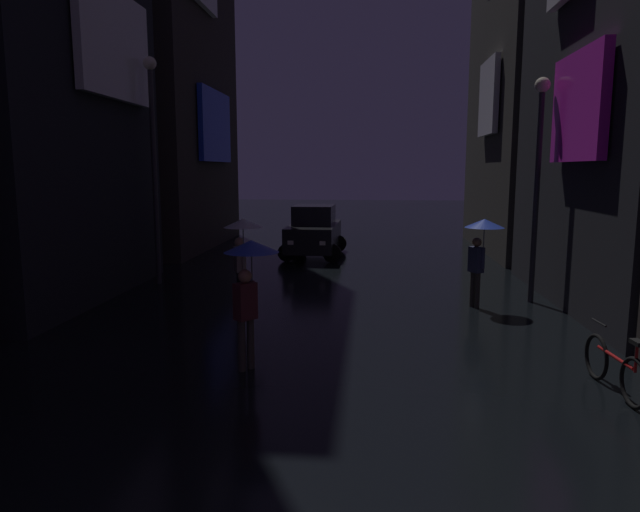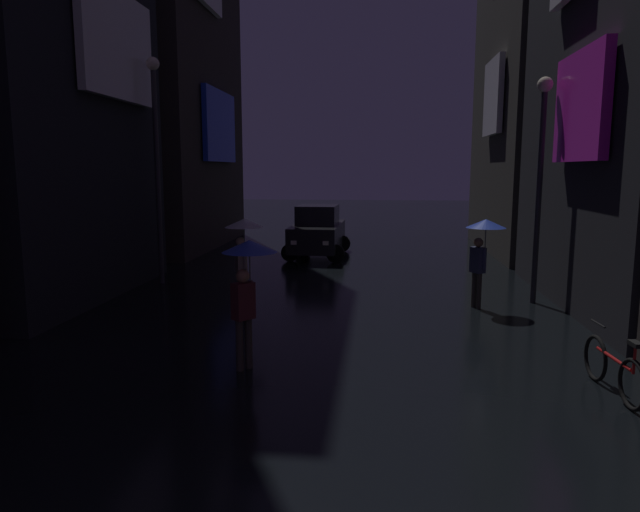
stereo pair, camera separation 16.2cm
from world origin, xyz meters
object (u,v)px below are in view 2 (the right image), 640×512
pedestrian_midstreet_centre_blue (247,268)px  pedestrian_foreground_right_clear (243,238)px  car_distant (318,232)px  pedestrian_foreground_left_blue (483,238)px  streetlamp_right_far (541,164)px  bicycle_parked_at_storefront (613,369)px  streetlamp_left_far (156,147)px

pedestrian_midstreet_centre_blue → pedestrian_foreground_right_clear: size_ratio=1.00×
car_distant → pedestrian_foreground_right_clear: bearing=-96.2°
pedestrian_foreground_right_clear → car_distant: (0.89, 8.21, -0.74)m
pedestrian_foreground_left_blue → pedestrian_midstreet_centre_blue: same height
pedestrian_midstreet_centre_blue → pedestrian_foreground_right_clear: same height
car_distant → streetlamp_right_far: size_ratio=0.78×
car_distant → streetlamp_right_far: bearing=-49.0°
streetlamp_right_far → pedestrian_foreground_left_blue: bearing=-150.8°
pedestrian_midstreet_centre_blue → bicycle_parked_at_storefront: (5.52, -0.62, -1.28)m
pedestrian_foreground_left_blue → streetlamp_right_far: streetlamp_right_far is taller
pedestrian_midstreet_centre_blue → pedestrian_foreground_right_clear: 4.15m
pedestrian_foreground_right_clear → bicycle_parked_at_storefront: 8.13m
streetlamp_right_far → pedestrian_midstreet_centre_blue: bearing=-138.4°
pedestrian_foreground_left_blue → streetlamp_right_far: (1.40, 0.78, 1.71)m
pedestrian_foreground_right_clear → bicycle_parked_at_storefront: size_ratio=1.17×
pedestrian_midstreet_centre_blue → streetlamp_left_far: 8.12m
car_distant → streetlamp_left_far: bearing=-125.3°
pedestrian_foreground_left_blue → car_distant: (-4.67, 7.77, -0.74)m
pedestrian_foreground_right_clear → streetlamp_left_far: (-3.05, 2.64, 2.19)m
pedestrian_midstreet_centre_blue → bicycle_parked_at_storefront: 5.70m
pedestrian_foreground_right_clear → pedestrian_foreground_left_blue: bearing=4.6°
pedestrian_foreground_left_blue → bicycle_parked_at_storefront: (1.00, -5.08, -1.28)m
streetlamp_right_far → pedestrian_foreground_right_clear: bearing=-170.0°
bicycle_parked_at_storefront → car_distant: car_distant is taller
bicycle_parked_at_storefront → car_distant: (-5.67, 12.85, 0.54)m
streetlamp_right_far → car_distant: bearing=131.0°
pedestrian_foreground_left_blue → pedestrian_midstreet_centre_blue: 6.35m
streetlamp_left_far → pedestrian_foreground_right_clear: bearing=-40.9°
pedestrian_midstreet_centre_blue → pedestrian_foreground_right_clear: (-1.03, 4.02, 0.00)m
pedestrian_midstreet_centre_blue → car_distant: (-0.15, 12.23, -0.74)m
pedestrian_foreground_left_blue → streetlamp_right_far: size_ratio=0.39×
streetlamp_right_far → streetlamp_left_far: 10.11m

